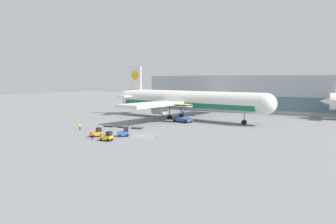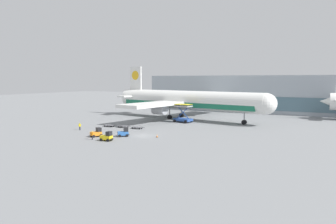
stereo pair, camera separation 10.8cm
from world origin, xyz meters
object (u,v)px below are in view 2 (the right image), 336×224
scissor_lift_loader (183,115)px  baggage_tug_foreground (107,137)px  airplane_main (184,101)px  ground_crew_far (80,126)px  baggage_tug_mid (97,133)px  baggage_dolly_third (137,127)px  ground_crew_near (92,134)px  baggage_dolly_lead (109,125)px  traffic_cone_near (157,136)px  baggage_tug_far (124,133)px  baggage_dolly_second (123,126)px

scissor_lift_loader → baggage_tug_foreground: scissor_lift_loader is taller
airplane_main → ground_crew_far: 35.60m
baggage_tug_mid → baggage_dolly_third: bearing=20.5°
baggage_tug_mid → ground_crew_near: bearing=-127.7°
baggage_tug_foreground → scissor_lift_loader: bearing=80.4°
ground_crew_far → baggage_dolly_third: bearing=-7.3°
ground_crew_near → ground_crew_far: bearing=-3.6°
baggage_tug_mid → baggage_dolly_third: size_ratio=0.75×
baggage_dolly_lead → baggage_tug_mid: bearing=-68.0°
baggage_dolly_third → traffic_cone_near: 13.41m
ground_crew_far → traffic_cone_near: bearing=-42.7°
baggage_dolly_third → baggage_dolly_lead: bearing=177.5°
airplane_main → baggage_tug_far: bearing=-77.1°
baggage_dolly_third → ground_crew_far: (-11.50, -8.44, 0.69)m
scissor_lift_loader → ground_crew_far: bearing=-113.2°
baggage_dolly_third → baggage_tug_far: bearing=-77.4°
ground_crew_far → traffic_cone_near: size_ratio=2.40×
baggage_dolly_second → ground_crew_near: bearing=-81.4°
ground_crew_near → airplane_main: bearing=-59.5°
scissor_lift_loader → baggage_dolly_third: bearing=-96.4°
baggage_tug_foreground → baggage_dolly_lead: bearing=119.7°
airplane_main → traffic_cone_near: 34.12m
scissor_lift_loader → baggage_tug_mid: size_ratio=2.00×
baggage_dolly_second → traffic_cone_near: (15.08, -8.17, -0.02)m
baggage_tug_mid → ground_crew_far: bearing=88.5°
airplane_main → ground_crew_near: airplane_main is taller
baggage_tug_mid → ground_crew_far: baggage_tug_mid is taller
baggage_tug_foreground → baggage_tug_far: 5.93m
traffic_cone_near → baggage_dolly_lead: bearing=158.5°
traffic_cone_near → baggage_tug_far: bearing=-160.1°
scissor_lift_loader → baggage_dolly_second: bearing=-109.2°
airplane_main → baggage_dolly_second: 25.60m
baggage_dolly_third → ground_crew_far: bearing=-149.9°
baggage_tug_foreground → baggage_dolly_lead: baggage_tug_foreground is taller
baggage_dolly_third → ground_crew_near: bearing=-95.9°
scissor_lift_loader → baggage_dolly_second: scissor_lift_loader is taller
baggage_dolly_second → scissor_lift_loader: bearing=55.0°
baggage_dolly_lead → baggage_dolly_third: size_ratio=1.00×
baggage_dolly_lead → ground_crew_near: 18.53m
baggage_dolly_third → airplane_main: bearing=80.0°
airplane_main → baggage_tug_mid: (-3.07, -38.10, -4.96)m
baggage_dolly_lead → baggage_dolly_third: same height
scissor_lift_loader → ground_crew_far: scissor_lift_loader is taller
baggage_dolly_third → traffic_cone_near: size_ratio=4.95×
baggage_tug_foreground → traffic_cone_near: (6.94, 8.48, -0.50)m
ground_crew_near → ground_crew_far: ground_crew_near is taller
airplane_main → baggage_tug_mid: size_ratio=20.55×
scissor_lift_loader → ground_crew_near: (-4.76, -33.83, -0.95)m
baggage_dolly_lead → ground_crew_far: 8.45m
baggage_dolly_lead → traffic_cone_near: 20.65m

